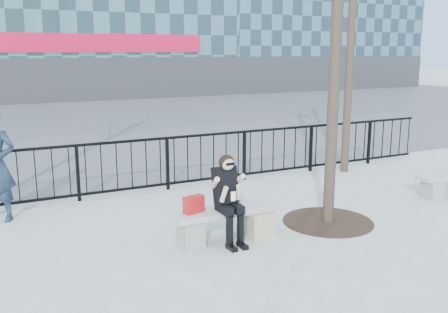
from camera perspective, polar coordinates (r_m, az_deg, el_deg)
name	(u,v)px	position (r m, az deg, el deg)	size (l,w,h in m)	color
ground	(224,239)	(7.73, 0.00, -9.40)	(120.00, 120.00, 0.00)	gray
street_surface	(63,119)	(21.86, -17.91, 4.08)	(60.00, 23.00, 0.01)	#474747
railing	(158,164)	(10.23, -7.54, -0.89)	(14.00, 0.06, 1.10)	black
tree_grate	(328,221)	(8.62, 11.77, -7.28)	(1.50, 1.50, 0.02)	black
bench_main	(224,220)	(7.63, 0.00, -7.30)	(1.65, 0.46, 0.49)	gray
seated_woman	(229,200)	(7.38, 0.56, -4.96)	(0.50, 0.64, 1.34)	black
handbag	(194,204)	(7.35, -3.49, -5.49)	(0.30, 0.14, 0.25)	#A41414
shopping_bag	(263,226)	(7.72, 4.43, -7.93)	(0.41, 0.15, 0.39)	beige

